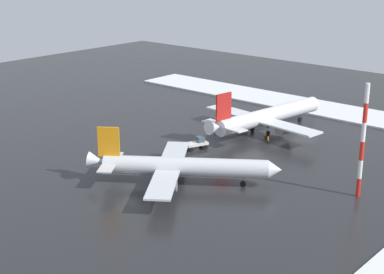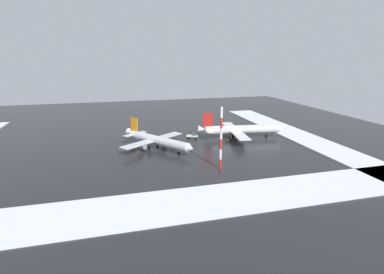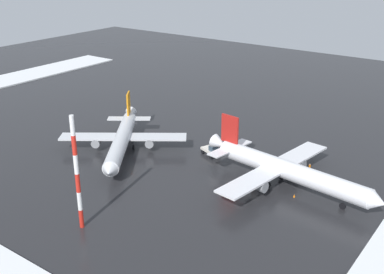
% 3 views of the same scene
% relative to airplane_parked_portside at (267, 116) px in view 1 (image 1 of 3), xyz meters
% --- Properties ---
extents(ground_plane, '(240.00, 240.00, 0.00)m').
position_rel_airplane_parked_portside_xyz_m(ground_plane, '(-41.61, -0.48, -3.59)').
color(ground_plane, '#232326').
extents(snow_bank_right, '(14.00, 116.00, 0.40)m').
position_rel_airplane_parked_portside_xyz_m(snow_bank_right, '(25.39, -0.48, -3.39)').
color(snow_bank_right, white).
rests_on(snow_bank_right, ground_plane).
extents(airplane_parked_portside, '(36.57, 30.47, 10.86)m').
position_rel_airplane_parked_portside_xyz_m(airplane_parked_portside, '(0.00, 0.00, 0.00)').
color(airplane_parked_portside, white).
rests_on(airplane_parked_portside, ground_plane).
extents(airplane_distant_tail, '(24.85, 28.85, 9.95)m').
position_rel_airplane_parked_portside_xyz_m(airplane_distant_tail, '(-35.40, -6.27, -0.30)').
color(airplane_distant_tail, silver).
rests_on(airplane_distant_tail, ground_plane).
extents(pushback_tug, '(5.08, 3.71, 2.50)m').
position_rel_airplane_parked_portside_xyz_m(pushback_tug, '(-19.06, 3.90, -2.31)').
color(pushback_tug, silver).
rests_on(pushback_tug, ground_plane).
extents(ground_crew_near_tug, '(0.36, 0.36, 1.71)m').
position_rel_airplane_parked_portside_xyz_m(ground_crew_near_tug, '(-7.29, -5.29, -2.62)').
color(ground_crew_near_tug, black).
rests_on(ground_crew_near_tug, ground_plane).
extents(ground_crew_mid_apron, '(0.36, 0.36, 1.71)m').
position_rel_airplane_parked_portside_xyz_m(ground_crew_mid_apron, '(1.08, 8.90, -2.62)').
color(ground_crew_mid_apron, black).
rests_on(ground_crew_mid_apron, ground_plane).
extents(ground_crew_beside_wing, '(0.36, 0.36, 1.71)m').
position_rel_airplane_parked_portside_xyz_m(ground_crew_beside_wing, '(-4.85, -3.02, -2.62)').
color(ground_crew_beside_wing, black).
rests_on(ground_crew_beside_wing, ground_plane).
extents(antenna_mast, '(0.70, 0.70, 18.91)m').
position_rel_airplane_parked_portside_xyz_m(antenna_mast, '(-20.13, -31.58, 5.86)').
color(antenna_mast, red).
rests_on(antenna_mast, ground_plane).
extents(traffic_cone_near_nose, '(0.36, 0.36, 0.55)m').
position_rel_airplane_parked_portside_xyz_m(traffic_cone_near_nose, '(3.12, -2.53, -3.32)').
color(traffic_cone_near_nose, orange).
rests_on(traffic_cone_near_nose, ground_plane).
extents(traffic_cone_mid_line, '(0.36, 0.36, 0.55)m').
position_rel_airplane_parked_portside_xyz_m(traffic_cone_mid_line, '(6.31, 8.69, -3.32)').
color(traffic_cone_mid_line, orange).
rests_on(traffic_cone_mid_line, ground_plane).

